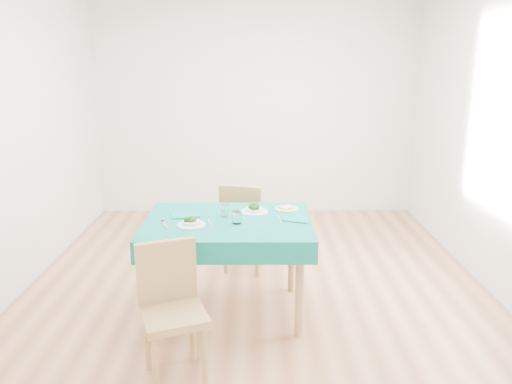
{
  "coord_description": "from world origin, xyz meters",
  "views": [
    {
      "loc": [
        -0.01,
        -4.04,
        1.92
      ],
      "look_at": [
        0.0,
        0.0,
        0.85
      ],
      "focal_mm": 35.0,
      "sensor_mm": 36.0,
      "label": 1
    }
  ],
  "objects_px": {
    "side_plate": "(287,209)",
    "bowl_far": "(254,209)",
    "table": "(229,267)",
    "bowl_near": "(191,222)",
    "chair_near": "(173,310)",
    "chair_far": "(246,220)"
  },
  "relations": [
    {
      "from": "table",
      "to": "chair_far",
      "type": "height_order",
      "value": "chair_far"
    },
    {
      "from": "bowl_near",
      "to": "side_plate",
      "type": "distance_m",
      "value": 0.82
    },
    {
      "from": "table",
      "to": "side_plate",
      "type": "bearing_deg",
      "value": 31.01
    },
    {
      "from": "chair_far",
      "to": "bowl_far",
      "type": "height_order",
      "value": "chair_far"
    },
    {
      "from": "chair_near",
      "to": "side_plate",
      "type": "height_order",
      "value": "chair_near"
    },
    {
      "from": "bowl_near",
      "to": "chair_near",
      "type": "bearing_deg",
      "value": -92.49
    },
    {
      "from": "table",
      "to": "bowl_near",
      "type": "distance_m",
      "value": 0.5
    },
    {
      "from": "table",
      "to": "bowl_near",
      "type": "height_order",
      "value": "bowl_near"
    },
    {
      "from": "chair_near",
      "to": "side_plate",
      "type": "distance_m",
      "value": 1.38
    },
    {
      "from": "table",
      "to": "chair_near",
      "type": "distance_m",
      "value": 0.9
    },
    {
      "from": "chair_far",
      "to": "side_plate",
      "type": "distance_m",
      "value": 0.72
    },
    {
      "from": "chair_far",
      "to": "bowl_near",
      "type": "xyz_separation_m",
      "value": [
        -0.37,
        -0.98,
        0.31
      ]
    },
    {
      "from": "table",
      "to": "side_plate",
      "type": "relative_size",
      "value": 6.62
    },
    {
      "from": "table",
      "to": "side_plate",
      "type": "height_order",
      "value": "side_plate"
    },
    {
      "from": "chair_far",
      "to": "side_plate",
      "type": "bearing_deg",
      "value": 135.91
    },
    {
      "from": "side_plate",
      "to": "bowl_far",
      "type": "bearing_deg",
      "value": -161.85
    },
    {
      "from": "table",
      "to": "chair_near",
      "type": "relative_size",
      "value": 1.33
    },
    {
      "from": "chair_near",
      "to": "bowl_far",
      "type": "relative_size",
      "value": 4.37
    },
    {
      "from": "bowl_near",
      "to": "side_plate",
      "type": "relative_size",
      "value": 1.1
    },
    {
      "from": "chair_near",
      "to": "bowl_far",
      "type": "height_order",
      "value": "chair_near"
    },
    {
      "from": "chair_far",
      "to": "bowl_near",
      "type": "relative_size",
      "value": 4.67
    },
    {
      "from": "chair_far",
      "to": "chair_near",
      "type": "bearing_deg",
      "value": 91.69
    }
  ]
}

